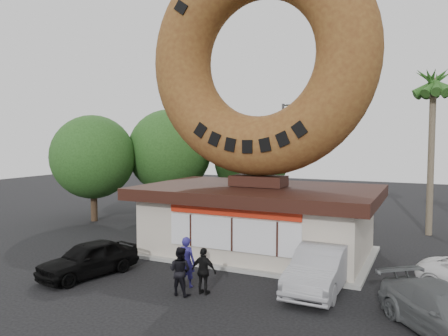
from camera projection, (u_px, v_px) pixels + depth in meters
ground at (199, 292)px, 15.88m from camera, size 90.00×90.00×0.00m
donut_shop at (258, 217)px, 21.15m from camera, size 11.20×7.20×3.80m
giant_donut at (259, 58)px, 20.63m from camera, size 11.19×2.85×11.19m
tree_west at (170, 151)px, 31.33m from camera, size 6.00×6.00×7.65m
tree_mid at (251, 160)px, 30.83m from camera, size 5.20×5.20×6.63m
tree_far at (93, 157)px, 29.25m from camera, size 5.60×5.60×7.14m
palm_near at (433, 88)px, 24.70m from camera, size 2.60×2.60×9.75m
street_lamp at (285, 154)px, 30.78m from camera, size 2.11×0.20×8.00m
person_left at (186, 262)px, 16.47m from camera, size 0.70×0.47×1.91m
person_center at (180, 271)px, 15.59m from camera, size 0.86×0.67×1.75m
person_right at (204, 271)px, 15.66m from camera, size 1.00×0.44×1.69m
car_black at (89, 259)px, 17.76m from camera, size 2.66×4.46×1.42m
car_silver at (320, 268)px, 16.15m from camera, size 1.76×4.89×1.61m
car_grey at (447, 313)px, 12.29m from camera, size 4.46×4.95×1.38m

